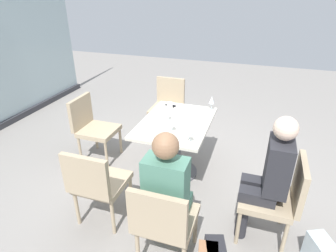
% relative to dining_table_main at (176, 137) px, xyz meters
% --- Properties ---
extents(ground_plane, '(12.00, 12.00, 0.00)m').
position_rel_dining_table_main_xyz_m(ground_plane, '(0.00, 0.00, -0.52)').
color(ground_plane, gray).
extents(dining_table_main, '(1.12, 0.80, 0.73)m').
position_rel_dining_table_main_xyz_m(dining_table_main, '(0.00, 0.00, 0.00)').
color(dining_table_main, silver).
rests_on(dining_table_main, ground_plane).
extents(chair_side_end, '(0.50, 0.46, 0.87)m').
position_rel_dining_table_main_xyz_m(chair_side_end, '(-1.32, -0.31, -0.02)').
color(chair_side_end, tan).
rests_on(chair_side_end, ground_plane).
extents(chair_front_left, '(0.46, 0.50, 0.87)m').
position_rel_dining_table_main_xyz_m(chair_front_left, '(-0.71, -1.18, -0.02)').
color(chair_front_left, tan).
rests_on(chair_front_left, ground_plane).
extents(chair_near_window, '(0.46, 0.51, 0.87)m').
position_rel_dining_table_main_xyz_m(chair_near_window, '(0.00, 1.18, -0.02)').
color(chair_near_window, tan).
rests_on(chair_near_window, ground_plane).
extents(chair_far_right, '(0.51, 0.46, 0.87)m').
position_rel_dining_table_main_xyz_m(chair_far_right, '(1.06, 0.46, -0.02)').
color(chair_far_right, tan).
rests_on(chair_far_right, ground_plane).
extents(chair_far_left, '(0.51, 0.46, 0.87)m').
position_rel_dining_table_main_xyz_m(chair_far_left, '(-1.06, 0.46, -0.02)').
color(chair_far_left, tan).
rests_on(chair_far_left, ground_plane).
extents(person_side_end, '(0.39, 0.34, 1.26)m').
position_rel_dining_table_main_xyz_m(person_side_end, '(-1.21, -0.31, 0.18)').
color(person_side_end, '#4C7F6B').
rests_on(person_side_end, ground_plane).
extents(person_front_left, '(0.34, 0.39, 1.26)m').
position_rel_dining_table_main_xyz_m(person_front_left, '(-0.71, -1.07, 0.18)').
color(person_front_left, '#28282D').
rests_on(person_front_left, ground_plane).
extents(wine_glass_0, '(0.07, 0.07, 0.18)m').
position_rel_dining_table_main_xyz_m(wine_glass_0, '(-0.44, -0.28, 0.34)').
color(wine_glass_0, silver).
rests_on(wine_glass_0, dining_table_main).
extents(wine_glass_1, '(0.07, 0.07, 0.18)m').
position_rel_dining_table_main_xyz_m(wine_glass_1, '(-0.02, 0.09, 0.34)').
color(wine_glass_1, silver).
rests_on(wine_glass_1, dining_table_main).
extents(wine_glass_2, '(0.07, 0.07, 0.18)m').
position_rel_dining_table_main_xyz_m(wine_glass_2, '(-0.27, -0.03, 0.34)').
color(wine_glass_2, silver).
rests_on(wine_glass_2, dining_table_main).
extents(wine_glass_3, '(0.07, 0.07, 0.18)m').
position_rel_dining_table_main_xyz_m(wine_glass_3, '(0.48, -0.33, 0.34)').
color(wine_glass_3, silver).
rests_on(wine_glass_3, dining_table_main).
extents(coffee_cup, '(0.08, 0.08, 0.09)m').
position_rel_dining_table_main_xyz_m(coffee_cup, '(0.33, 0.19, 0.25)').
color(coffee_cup, white).
rests_on(coffee_cup, dining_table_main).
extents(cell_phone_on_table, '(0.11, 0.16, 0.01)m').
position_rel_dining_table_main_xyz_m(cell_phone_on_table, '(0.44, 0.21, 0.21)').
color(cell_phone_on_table, black).
rests_on(cell_phone_on_table, dining_table_main).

